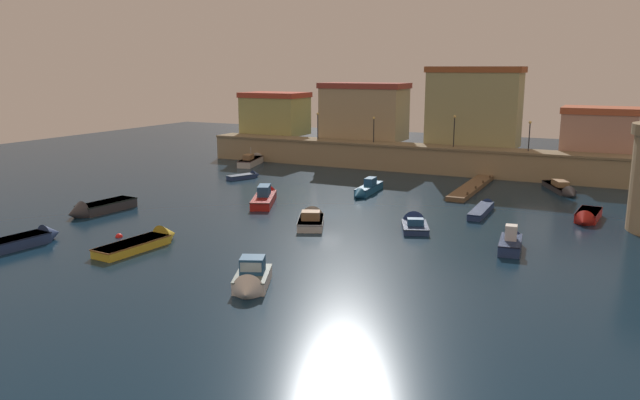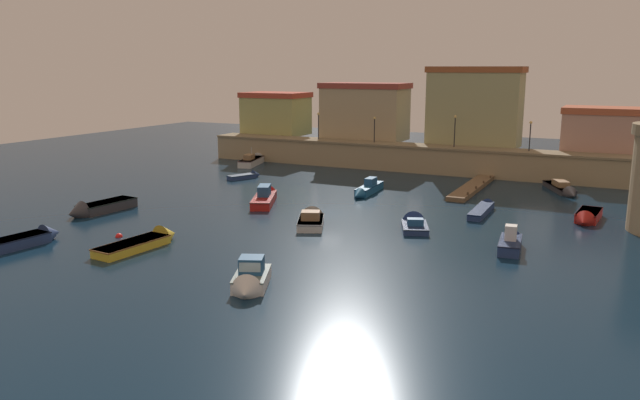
# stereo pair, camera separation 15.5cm
# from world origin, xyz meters

# --- Properties ---
(ground_plane) EXTENTS (136.78, 136.78, 0.00)m
(ground_plane) POSITION_xyz_m (0.00, 0.00, 0.00)
(ground_plane) COLOR #0C2338
(quay_wall) EXTENTS (54.93, 3.81, 3.16)m
(quay_wall) POSITION_xyz_m (0.00, 24.55, 1.59)
(quay_wall) COLOR #9E8966
(quay_wall) RESTS_ON ground
(old_town_backdrop) EXTENTS (49.92, 6.07, 9.33)m
(old_town_backdrop) POSITION_xyz_m (-2.41, 28.90, 6.57)
(old_town_backdrop) COLOR tan
(old_town_backdrop) RESTS_ON ground
(pier_dock) EXTENTS (1.76, 13.68, 0.70)m
(pier_dock) POSITION_xyz_m (8.70, 15.95, 0.22)
(pier_dock) COLOR brown
(pier_dock) RESTS_ON ground
(quay_lamp_0) EXTENTS (0.32, 0.32, 3.39)m
(quay_lamp_0) POSITION_xyz_m (-13.06, 24.55, 5.42)
(quay_lamp_0) COLOR black
(quay_lamp_0) RESTS_ON quay_wall
(quay_lamp_1) EXTENTS (0.32, 0.32, 3.14)m
(quay_lamp_1) POSITION_xyz_m (-5.42, 24.55, 5.27)
(quay_lamp_1) COLOR black
(quay_lamp_1) RESTS_ON quay_wall
(quay_lamp_2) EXTENTS (0.32, 0.32, 3.63)m
(quay_lamp_2) POSITION_xyz_m (4.47, 24.55, 5.56)
(quay_lamp_2) COLOR black
(quay_lamp_2) RESTS_ON quay_wall
(quay_lamp_3) EXTENTS (0.32, 0.32, 3.28)m
(quay_lamp_3) POSITION_xyz_m (12.79, 24.55, 5.36)
(quay_lamp_3) COLOR black
(quay_lamp_3) RESTS_ON quay_wall
(moored_boat_0) EXTENTS (4.53, 7.34, 2.11)m
(moored_boat_0) POSITION_xyz_m (-6.99, 1.48, 0.51)
(moored_boat_0) COLOR red
(moored_boat_0) RESTS_ON ground
(moored_boat_1) EXTENTS (1.88, 4.92, 2.05)m
(moored_boat_1) POSITION_xyz_m (15.95, -3.97, 0.49)
(moored_boat_1) COLOR navy
(moored_boat_1) RESTS_ON ground
(moored_boat_2) EXTENTS (1.96, 5.19, 1.51)m
(moored_boat_2) POSITION_xyz_m (20.11, 6.56, 0.39)
(moored_boat_2) COLOR red
(moored_boat_2) RESTS_ON ground
(moored_boat_3) EXTENTS (2.42, 6.94, 1.74)m
(moored_boat_3) POSITION_xyz_m (-6.78, -14.69, 0.33)
(moored_boat_3) COLOR gold
(moored_boat_3) RESTS_ON ground
(moored_boat_4) EXTENTS (3.37, 4.69, 2.15)m
(moored_boat_4) POSITION_xyz_m (4.38, -18.80, 0.53)
(moored_boat_4) COLOR white
(moored_boat_4) RESTS_ON ground
(moored_boat_5) EXTENTS (2.29, 5.83, 1.60)m
(moored_boat_5) POSITION_xyz_m (-14.43, -18.08, 0.40)
(moored_boat_5) COLOR navy
(moored_boat_5) RESTS_ON ground
(moored_boat_6) EXTENTS (3.31, 4.73, 1.77)m
(moored_boat_6) POSITION_xyz_m (8.26, -1.49, 0.29)
(moored_boat_6) COLOR navy
(moored_boat_6) RESTS_ON ground
(moored_boat_7) EXTENTS (3.76, 5.43, 1.87)m
(moored_boat_7) POSITION_xyz_m (0.63, -4.02, 0.40)
(moored_boat_7) COLOR silver
(moored_boat_7) RESTS_ON ground
(moored_boat_8) EXTENTS (4.32, 7.06, 1.54)m
(moored_boat_8) POSITION_xyz_m (17.13, 18.33, 0.35)
(moored_boat_8) COLOR #333338
(moored_boat_8) RESTS_ON ground
(moored_boat_9) EXTENTS (1.56, 6.98, 1.62)m
(moored_boat_9) POSITION_xyz_m (-0.01, 9.15, 0.47)
(moored_boat_9) COLOR #195689
(moored_boat_9) RESTS_ON ground
(moored_boat_10) EXTENTS (1.20, 7.19, 1.05)m
(moored_boat_10) POSITION_xyz_m (11.90, 6.35, 0.29)
(moored_boat_10) COLOR navy
(moored_boat_10) RESTS_ON ground
(moored_boat_11) EXTENTS (2.62, 4.22, 1.09)m
(moored_boat_11) POSITION_xyz_m (-15.41, 11.36, 0.26)
(moored_boat_11) COLOR navy
(moored_boat_11) RESTS_ON ground
(moored_boat_12) EXTENTS (3.46, 7.34, 2.64)m
(moored_boat_12) POSITION_xyz_m (-20.36, 20.51, 0.50)
(moored_boat_12) COLOR silver
(moored_boat_12) RESTS_ON ground
(moored_boat_13) EXTENTS (2.46, 6.65, 1.80)m
(moored_boat_13) POSITION_xyz_m (-17.42, -8.82, 0.44)
(moored_boat_13) COLOR #333338
(moored_boat_13) RESTS_ON ground
(mooring_buoy_0) EXTENTS (0.53, 0.53, 0.53)m
(mooring_buoy_0) POSITION_xyz_m (-10.23, -13.73, 0.00)
(mooring_buoy_0) COLOR red
(mooring_buoy_0) RESTS_ON ground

